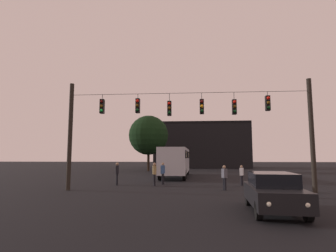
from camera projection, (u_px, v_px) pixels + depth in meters
name	position (u px, v px, depth m)	size (l,w,h in m)	color
ground_plane	(188.00, 178.00, 28.15)	(168.00, 168.00, 0.00)	black
overhead_signal_span	(186.00, 124.00, 17.40)	(15.64, 0.44, 7.03)	black
city_bus	(176.00, 159.00, 28.94)	(2.85, 11.07, 3.00)	#B7BCC6
car_near_right	(273.00, 192.00, 10.66)	(2.17, 4.45, 1.52)	black
pedestrian_crossing_left	(224.00, 176.00, 17.67)	(0.36, 0.42, 1.59)	black
pedestrian_crossing_center	(117.00, 172.00, 20.72)	(0.34, 0.42, 1.71)	black
pedestrian_crossing_right	(242.00, 174.00, 20.53)	(0.35, 0.42, 1.51)	black
pedestrian_near_bus	(163.00, 172.00, 21.22)	(0.32, 0.41, 1.69)	black
pedestrian_trailing	(154.00, 173.00, 20.32)	(0.33, 0.41, 1.70)	black
corner_building	(201.00, 146.00, 54.49)	(17.88, 10.42, 8.65)	black
tree_left_silhouette	(149.00, 135.00, 41.35)	(5.97, 5.97, 8.38)	black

